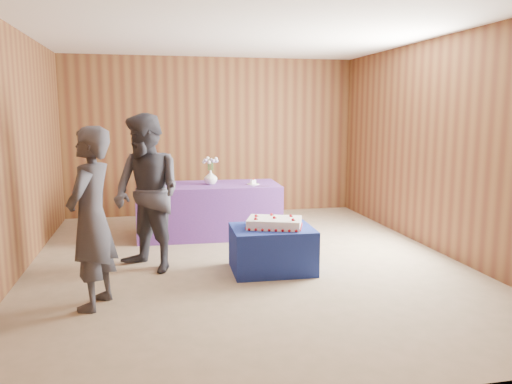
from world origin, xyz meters
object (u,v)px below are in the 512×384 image
object	(u,v)px
sheet_cake	(274,223)
vase	(211,177)
serving_table	(209,210)
guest_right	(147,193)
cake_table	(272,249)
guest_left	(91,219)

from	to	relation	value
sheet_cake	vase	size ratio (longest dim) A/B	3.56
serving_table	sheet_cake	bearing A→B (deg)	-71.13
guest_right	sheet_cake	bearing A→B (deg)	35.39
vase	guest_right	distance (m)	1.70
cake_table	vase	distance (m)	1.92
guest_left	serving_table	bearing A→B (deg)	170.23
guest_left	guest_right	xyz separation A→B (m)	(0.49, 1.00, 0.05)
serving_table	guest_left	xyz separation A→B (m)	(-1.35, -2.45, 0.45)
serving_table	sheet_cake	xyz separation A→B (m)	(0.52, -1.78, 0.18)
sheet_cake	vase	xyz separation A→B (m)	(-0.49, 1.78, 0.30)
vase	guest_right	size ratio (longest dim) A/B	0.11
sheet_cake	guest_right	world-z (taller)	guest_right
guest_right	serving_table	bearing A→B (deg)	108.45
sheet_cake	guest_right	distance (m)	1.45
sheet_cake	vase	distance (m)	1.87
sheet_cake	serving_table	bearing A→B (deg)	126.34
cake_table	serving_table	distance (m)	1.84
cake_table	vase	world-z (taller)	vase
vase	guest_left	bearing A→B (deg)	-119.32
sheet_cake	cake_table	bearing A→B (deg)	165.26
guest_left	guest_right	distance (m)	1.11
serving_table	guest_right	size ratio (longest dim) A/B	1.13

